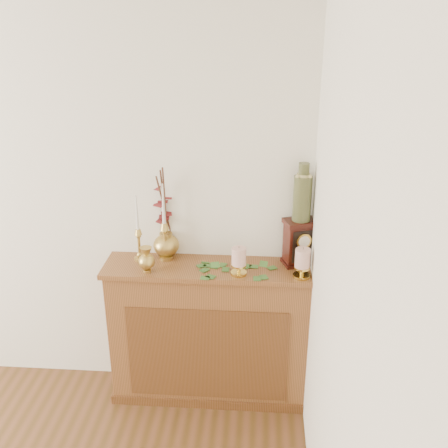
# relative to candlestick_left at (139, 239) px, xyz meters

# --- Properties ---
(console_shelf) EXTENTS (1.24, 0.34, 0.93)m
(console_shelf) POSITION_rel_candlestick_left_xyz_m (0.42, -0.05, -0.63)
(console_shelf) COLOR brown
(console_shelf) RESTS_ON ground
(candlestick_left) EXTENTS (0.07, 0.07, 0.41)m
(candlestick_left) POSITION_rel_candlestick_left_xyz_m (0.00, 0.00, 0.00)
(candlestick_left) COLOR tan
(candlestick_left) RESTS_ON console_shelf
(candlestick_center) EXTENTS (0.08, 0.08, 0.48)m
(candlestick_center) POSITION_rel_candlestick_left_xyz_m (0.15, 0.02, 0.02)
(candlestick_center) COLOR tan
(candlestick_center) RESTS_ON console_shelf
(bud_vase) EXTENTS (0.10, 0.10, 0.15)m
(bud_vase) POSITION_rel_candlestick_left_xyz_m (0.07, -0.15, -0.06)
(bud_vase) COLOR tan
(bud_vase) RESTS_ON console_shelf
(ginger_jar) EXTENTS (0.23, 0.25, 0.58)m
(ginger_jar) POSITION_rel_candlestick_left_xyz_m (0.14, 0.10, 0.13)
(ginger_jar) COLOR tan
(ginger_jar) RESTS_ON console_shelf
(pillar_candle_left) EXTENTS (0.09, 0.09, 0.18)m
(pillar_candle_left) POSITION_rel_candlestick_left_xyz_m (0.60, -0.14, -0.04)
(pillar_candle_left) COLOR gold
(pillar_candle_left) RESTS_ON console_shelf
(pillar_candle_right) EXTENTS (0.10, 0.10, 0.19)m
(pillar_candle_right) POSITION_rel_candlestick_left_xyz_m (0.96, -0.15, -0.04)
(pillar_candle_right) COLOR gold
(pillar_candle_right) RESTS_ON console_shelf
(ivy_garland) EXTENTS (0.45, 0.21, 0.08)m
(ivy_garland) POSITION_rel_candlestick_left_xyz_m (0.54, -0.13, -0.12)
(ivy_garland) COLOR #346124
(ivy_garland) RESTS_ON console_shelf
(mantel_clock) EXTENTS (0.22, 0.18, 0.28)m
(mantel_clock) POSITION_rel_candlestick_left_xyz_m (0.95, 0.02, 0.00)
(mantel_clock) COLOR #36100A
(mantel_clock) RESTS_ON console_shelf
(ceramic_vase) EXTENTS (0.10, 0.10, 0.34)m
(ceramic_vase) POSITION_rel_candlestick_left_xyz_m (0.95, 0.03, 0.30)
(ceramic_vase) COLOR #183123
(ceramic_vase) RESTS_ON mantel_clock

